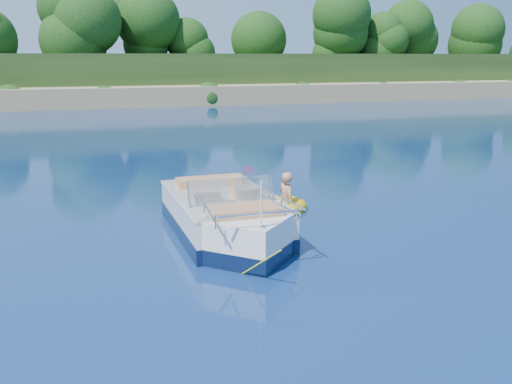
% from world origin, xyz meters
% --- Properties ---
extents(ground, '(160.00, 160.00, 0.00)m').
position_xyz_m(ground, '(0.00, 0.00, 0.00)').
color(ground, '#0A2249').
rests_on(ground, ground).
extents(shoreline, '(170.00, 59.00, 6.00)m').
position_xyz_m(shoreline, '(0.00, 63.77, 0.98)').
color(shoreline, '#928055').
rests_on(shoreline, ground).
extents(treeline, '(150.00, 7.12, 8.19)m').
position_xyz_m(treeline, '(0.04, 41.01, 5.55)').
color(treeline, '#311C10').
rests_on(treeline, ground).
extents(motorboat, '(2.12, 5.81, 1.93)m').
position_xyz_m(motorboat, '(-0.19, 1.82, 0.38)').
color(motorboat, white).
rests_on(motorboat, ground).
extents(tow_tube, '(1.43, 1.43, 0.33)m').
position_xyz_m(tow_tube, '(1.76, 3.62, 0.08)').
color(tow_tube, '#E2AC00').
rests_on(tow_tube, ground).
extents(boy, '(0.54, 0.92, 1.69)m').
position_xyz_m(boy, '(1.80, 3.55, 0.00)').
color(boy, tan).
rests_on(boy, ground).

